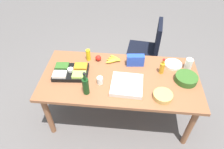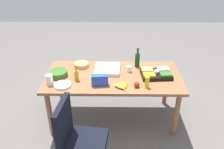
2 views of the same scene
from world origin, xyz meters
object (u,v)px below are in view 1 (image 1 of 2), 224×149
at_px(dressing_bottle, 162,68).
at_px(mayo_jar, 189,64).
at_px(pizza_box, 127,85).
at_px(mustard_bottle, 88,55).
at_px(veggie_tray, 71,72).
at_px(chip_bag_blue, 135,60).
at_px(office_chair, 145,55).
at_px(paper_cup, 100,80).
at_px(conference_table, 120,82).
at_px(banana_bunch, 114,60).
at_px(paper_plate_stack, 173,64).
at_px(apple_red, 98,58).
at_px(chip_bowl, 163,96).
at_px(salad_bowl, 186,78).
at_px(wine_bottle, 86,86).

height_order(dressing_bottle, mayo_jar, dressing_bottle).
height_order(pizza_box, mustard_bottle, mustard_bottle).
distance_m(veggie_tray, mayo_jar, 1.47).
bearing_deg(chip_bag_blue, pizza_box, 77.32).
height_order(office_chair, paper_cup, office_chair).
distance_m(conference_table, paper_cup, 0.29).
distance_m(conference_table, banana_bunch, 0.33).
bearing_deg(paper_plate_stack, apple_red, -0.48).
bearing_deg(mayo_jar, chip_bag_blue, -0.55).
xyz_separation_m(office_chair, banana_bunch, (0.47, 0.68, 0.41)).
xyz_separation_m(dressing_bottle, chip_bowl, (0.02, 0.41, -0.05)).
bearing_deg(mustard_bottle, office_chair, -139.95).
bearing_deg(banana_bunch, salad_bowl, 162.19).
bearing_deg(mayo_jar, chip_bowl, 55.59).
xyz_separation_m(office_chair, paper_plate_stack, (-0.30, 0.69, 0.40)).
height_order(office_chair, veggie_tray, office_chair).
relative_size(wine_bottle, chip_bowl, 1.42).
height_order(chip_bowl, mustard_bottle, mustard_bottle).
distance_m(conference_table, mayo_jar, 0.89).
distance_m(office_chair, dressing_bottle, 0.97).
bearing_deg(banana_bunch, veggie_tray, 30.86).
distance_m(chip_bag_blue, apple_red, 0.49).
bearing_deg(veggie_tray, mayo_jar, -170.29).
bearing_deg(chip_bag_blue, paper_plate_stack, -175.93).
xyz_separation_m(conference_table, paper_plate_stack, (-0.67, -0.28, 0.10)).
bearing_deg(paper_plate_stack, wine_bottle, 28.98).
bearing_deg(mustard_bottle, wine_bottle, 97.90).
distance_m(dressing_bottle, banana_bunch, 0.63).
height_order(paper_cup, wine_bottle, wine_bottle).
xyz_separation_m(banana_bunch, mustard_bottle, (0.34, 0.00, 0.05)).
bearing_deg(mustard_bottle, chip_bag_blue, 175.83).
bearing_deg(wine_bottle, banana_bunch, -113.78).
bearing_deg(paper_plate_stack, mayo_jar, 166.57).
distance_m(veggie_tray, salad_bowl, 1.39).
relative_size(salad_bowl, chip_bag_blue, 1.19).
bearing_deg(mayo_jar, mustard_bottle, -2.29).
height_order(conference_table, salad_bowl, salad_bowl).
distance_m(salad_bowl, chip_bag_blue, 0.65).
height_order(veggie_tray, paper_plate_stack, veggie_tray).
bearing_deg(chip_bowl, salad_bowl, -135.69).
xyz_separation_m(salad_bowl, chip_bowl, (0.30, 0.29, -0.01)).
xyz_separation_m(banana_bunch, chip_bowl, (-0.59, 0.57, 0.00)).
xyz_separation_m(dressing_bottle, mayo_jar, (-0.34, -0.11, -0.01)).
relative_size(veggie_tray, mayo_jar, 3.06).
relative_size(paper_plate_stack, mustard_bottle, 1.38).
bearing_deg(salad_bowl, mayo_jar, -104.67).
bearing_deg(chip_bag_blue, conference_table, 55.07).
bearing_deg(office_chair, paper_cup, 61.46).
bearing_deg(conference_table, veggie_tray, 0.41).
xyz_separation_m(dressing_bottle, chip_bag_blue, (0.33, -0.12, -0.01)).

